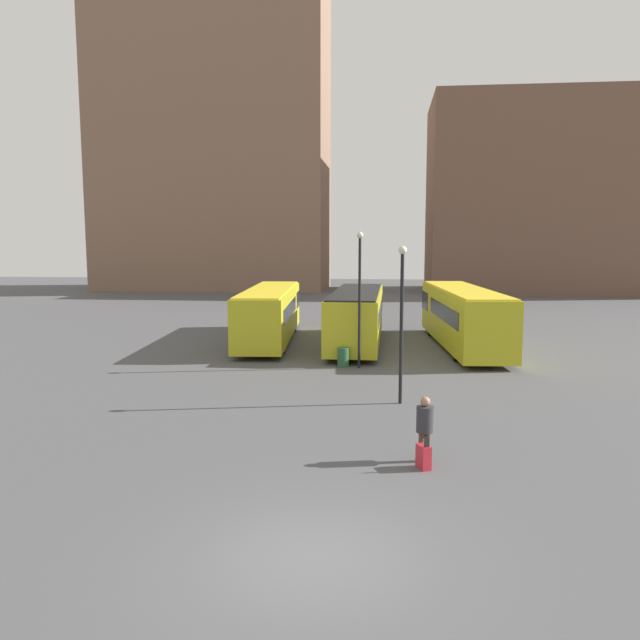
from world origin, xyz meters
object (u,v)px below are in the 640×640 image
Objects in this scene: traveler at (425,423)px; suitcase at (424,457)px; lamp_post_1 at (360,289)px; bus_2 at (463,315)px; lamp_post_0 at (402,311)px; bus_0 at (270,312)px; bus_1 at (357,315)px; trash_bin at (343,357)px.

traveler is 1.96× the size of suitcase.
lamp_post_1 is at bearing -13.16° from traveler.
bus_2 is 2.36× the size of lamp_post_0.
bus_0 is at bearing 127.46° from lamp_post_1.
traveler is at bearing 165.51° from bus_2.
traveler is 6.02m from lamp_post_0.
bus_1 reaches higher than suitcase.
traveler is (-2.93, -17.41, -0.68)m from bus_2.
suitcase is 0.14× the size of lamp_post_1.
bus_1 is 6.80× the size of traveler.
traveler is 11.86m from lamp_post_1.
bus_2 is 12.38m from lamp_post_0.
bus_2 is at bearing -90.54° from bus_1.
bus_0 is 8.75m from lamp_post_1.
traveler is at bearing -162.23° from bus_0.
bus_0 is at bearing 124.28° from trash_bin.
bus_2 is 18.22m from suitcase.
lamp_post_1 is (-1.66, 5.80, 0.28)m from lamp_post_0.
bus_1 is 5.48m from bus_2.
trash_bin is (-2.81, 12.11, 0.13)m from suitcase.
suitcase is at bearing -171.56° from bus_1.
suitcase is (-0.05, -0.51, -0.69)m from traveler.
trash_bin is (-5.78, -5.81, -1.24)m from bus_2.
bus_1 is 6.40m from lamp_post_1.
lamp_post_0 reaches higher than traveler.
lamp_post_0 is 0.91× the size of lamp_post_1.
bus_2 is at bearing 73.87° from lamp_post_0.
lamp_post_1 reaches higher than suitcase.
lamp_post_0 reaches higher than bus_0.
bus_0 is 20.12m from suitcase.
bus_1 is at bearing -15.92° from suitcase.
lamp_post_0 is 6.04m from lamp_post_1.
lamp_post_1 is (-2.15, 11.40, 2.45)m from traveler.
lamp_post_0 is (-0.49, 5.60, 2.17)m from traveler.
lamp_post_1 reaches higher than bus_0.
suitcase is at bearing -76.94° from trash_bin.
bus_2 is 17.66m from traveler.
bus_0 is 4.85m from bus_1.
bus_1 reaches higher than traveler.
bus_2 is (5.48, -0.10, 0.09)m from bus_1.
traveler is at bearing -171.19° from bus_1.
bus_0 is at bearing 82.45° from bus_1.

